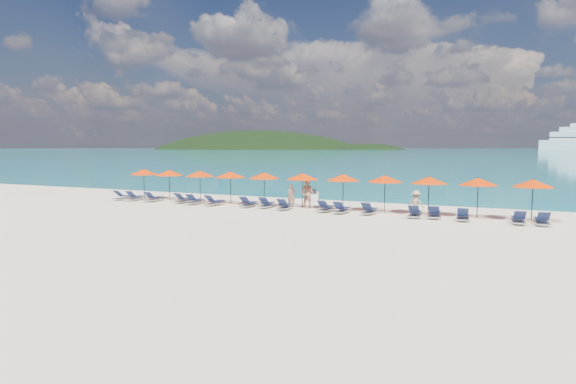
% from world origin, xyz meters
% --- Properties ---
extents(ground, '(1400.00, 1400.00, 0.00)m').
position_xyz_m(ground, '(0.00, 0.00, 0.00)').
color(ground, beige).
extents(sea, '(1600.00, 1300.00, 0.01)m').
position_xyz_m(sea, '(0.00, 660.00, 0.01)').
color(sea, '#1FA9B2').
rests_on(sea, ground).
extents(headland_main, '(374.00, 242.00, 126.50)m').
position_xyz_m(headland_main, '(-300.00, 540.00, -38.00)').
color(headland_main, black).
rests_on(headland_main, ground).
extents(headland_small, '(162.00, 126.00, 85.50)m').
position_xyz_m(headland_small, '(-150.00, 560.00, -35.00)').
color(headland_small, black).
rests_on(headland_small, ground).
extents(jetski, '(1.48, 2.27, 0.76)m').
position_xyz_m(jetski, '(-1.06, 9.68, 0.31)').
color(jetski, silver).
rests_on(jetski, ground).
extents(beachgoer_a, '(0.65, 0.58, 1.50)m').
position_xyz_m(beachgoer_a, '(-0.62, 4.85, 0.75)').
color(beachgoer_a, tan).
rests_on(beachgoer_a, ground).
extents(beachgoer_b, '(0.93, 0.56, 1.88)m').
position_xyz_m(beachgoer_b, '(0.34, 5.23, 0.94)').
color(beachgoer_b, tan).
rests_on(beachgoer_b, ground).
extents(beachgoer_c, '(1.04, 0.67, 1.48)m').
position_xyz_m(beachgoer_c, '(7.39, 4.18, 0.74)').
color(beachgoer_c, tan).
rests_on(beachgoer_c, ground).
extents(umbrella_0, '(2.10, 2.10, 2.28)m').
position_xyz_m(umbrella_0, '(-13.08, 5.17, 2.02)').
color(umbrella_0, black).
rests_on(umbrella_0, ground).
extents(umbrella_1, '(2.10, 2.10, 2.28)m').
position_xyz_m(umbrella_1, '(-10.59, 5.06, 2.02)').
color(umbrella_1, black).
rests_on(umbrella_1, ground).
extents(umbrella_2, '(2.10, 2.10, 2.28)m').
position_xyz_m(umbrella_2, '(-7.85, 5.05, 2.02)').
color(umbrella_2, black).
rests_on(umbrella_2, ground).
extents(umbrella_3, '(2.10, 2.10, 2.28)m').
position_xyz_m(umbrella_3, '(-5.30, 5.01, 2.02)').
color(umbrella_3, black).
rests_on(umbrella_3, ground).
extents(umbrella_4, '(2.10, 2.10, 2.28)m').
position_xyz_m(umbrella_4, '(-2.68, 5.01, 2.02)').
color(umbrella_4, black).
rests_on(umbrella_4, ground).
extents(umbrella_5, '(2.10, 2.10, 2.28)m').
position_xyz_m(umbrella_5, '(0.01, 5.18, 2.02)').
color(umbrella_5, black).
rests_on(umbrella_5, ground).
extents(umbrella_6, '(2.10, 2.10, 2.28)m').
position_xyz_m(umbrella_6, '(2.74, 5.23, 2.02)').
color(umbrella_6, black).
rests_on(umbrella_6, ground).
extents(umbrella_7, '(2.10, 2.10, 2.28)m').
position_xyz_m(umbrella_7, '(5.35, 5.22, 2.02)').
color(umbrella_7, black).
rests_on(umbrella_7, ground).
extents(umbrella_8, '(2.10, 2.10, 2.28)m').
position_xyz_m(umbrella_8, '(7.92, 5.14, 2.02)').
color(umbrella_8, black).
rests_on(umbrella_8, ground).
extents(umbrella_9, '(2.10, 2.10, 2.28)m').
position_xyz_m(umbrella_9, '(10.55, 5.09, 2.02)').
color(umbrella_9, black).
rests_on(umbrella_9, ground).
extents(umbrella_10, '(2.10, 2.10, 2.28)m').
position_xyz_m(umbrella_10, '(13.24, 5.04, 2.02)').
color(umbrella_10, black).
rests_on(umbrella_10, ground).
extents(lounger_0, '(0.79, 1.75, 0.66)m').
position_xyz_m(lounger_0, '(-13.70, 3.71, 0.24)').
color(lounger_0, silver).
rests_on(lounger_0, ground).
extents(lounger_1, '(0.72, 1.73, 0.66)m').
position_xyz_m(lounger_1, '(-12.64, 3.75, 0.24)').
color(lounger_1, silver).
rests_on(lounger_1, ground).
extents(lounger_2, '(0.69, 1.72, 0.66)m').
position_xyz_m(lounger_2, '(-11.02, 3.83, 0.24)').
color(lounger_2, silver).
rests_on(lounger_2, ground).
extents(lounger_3, '(0.70, 1.73, 0.66)m').
position_xyz_m(lounger_3, '(-8.49, 3.99, 0.24)').
color(lounger_3, silver).
rests_on(lounger_3, ground).
extents(lounger_4, '(0.73, 1.74, 0.66)m').
position_xyz_m(lounger_4, '(-7.34, 3.74, 0.24)').
color(lounger_4, silver).
rests_on(lounger_4, ground).
extents(lounger_5, '(0.79, 1.75, 0.66)m').
position_xyz_m(lounger_5, '(-5.75, 3.69, 0.24)').
color(lounger_5, silver).
rests_on(lounger_5, ground).
extents(lounger_6, '(0.63, 1.70, 0.66)m').
position_xyz_m(lounger_6, '(-3.24, 3.91, 0.24)').
color(lounger_6, silver).
rests_on(lounger_6, ground).
extents(lounger_7, '(0.76, 1.75, 0.66)m').
position_xyz_m(lounger_7, '(-2.00, 4.07, 0.24)').
color(lounger_7, silver).
rests_on(lounger_7, ground).
extents(lounger_8, '(0.78, 1.75, 0.66)m').
position_xyz_m(lounger_8, '(-0.56, 3.75, 0.24)').
color(lounger_8, silver).
rests_on(lounger_8, ground).
extents(lounger_9, '(0.76, 1.75, 0.66)m').
position_xyz_m(lounger_9, '(2.12, 3.95, 0.24)').
color(lounger_9, silver).
rests_on(lounger_9, ground).
extents(lounger_10, '(0.68, 1.72, 0.66)m').
position_xyz_m(lounger_10, '(3.18, 3.72, 0.24)').
color(lounger_10, silver).
rests_on(lounger_10, ground).
extents(lounger_11, '(0.70, 1.73, 0.66)m').
position_xyz_m(lounger_11, '(4.78, 3.98, 0.24)').
color(lounger_11, silver).
rests_on(lounger_11, ground).
extents(lounger_12, '(0.70, 1.73, 0.66)m').
position_xyz_m(lounger_12, '(7.42, 3.78, 0.24)').
color(lounger_12, silver).
rests_on(lounger_12, ground).
extents(lounger_13, '(0.76, 1.75, 0.66)m').
position_xyz_m(lounger_13, '(8.43, 4.00, 0.24)').
color(lounger_13, silver).
rests_on(lounger_13, ground).
extents(lounger_14, '(0.75, 1.74, 0.66)m').
position_xyz_m(lounger_14, '(9.93, 3.75, 0.24)').
color(lounger_14, silver).
rests_on(lounger_14, ground).
extents(lounger_15, '(0.78, 1.75, 0.66)m').
position_xyz_m(lounger_15, '(12.60, 3.77, 0.24)').
color(lounger_15, silver).
rests_on(lounger_15, ground).
extents(lounger_16, '(0.76, 1.75, 0.66)m').
position_xyz_m(lounger_16, '(13.67, 3.84, 0.24)').
color(lounger_16, silver).
rests_on(lounger_16, ground).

